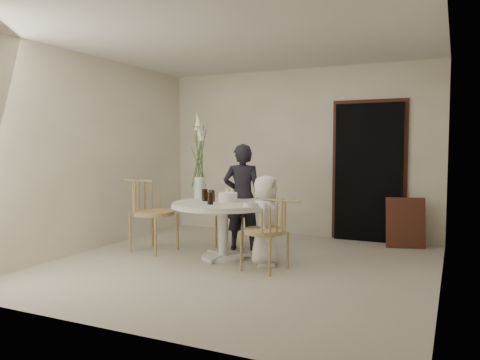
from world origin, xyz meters
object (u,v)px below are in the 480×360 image
at_px(chair_right, 274,224).
at_px(girl, 242,197).
at_px(chair_left, 146,205).
at_px(boy, 265,221).
at_px(birthday_cake, 228,197).
at_px(flower_vase, 200,163).
at_px(chair_far, 238,206).
at_px(table, 223,211).

distance_m(chair_right, girl, 1.25).
height_order(chair_left, boy, boy).
height_order(girl, birthday_cake, girl).
bearing_deg(flower_vase, birthday_cake, -18.19).
height_order(chair_right, flower_vase, flower_vase).
bearing_deg(birthday_cake, girl, 92.25).
relative_size(chair_far, chair_left, 0.88).
bearing_deg(boy, chair_far, 29.93).
bearing_deg(chair_far, chair_right, -52.98).
height_order(table, chair_right, chair_right).
height_order(table, chair_left, chair_left).
distance_m(chair_far, chair_right, 1.58).
bearing_deg(girl, chair_far, -70.62).
bearing_deg(table, chair_right, -22.76).
relative_size(chair_left, flower_vase, 0.84).
distance_m(table, chair_left, 1.19).
bearing_deg(chair_right, boy, -130.33).
xyz_separation_m(table, flower_vase, (-0.49, 0.26, 0.61)).
bearing_deg(chair_right, chair_far, -128.38).
bearing_deg(table, boy, -8.45).
xyz_separation_m(chair_far, chair_left, (-1.00, -0.87, 0.07)).
bearing_deg(birthday_cake, chair_far, 106.07).
xyz_separation_m(table, chair_right, (0.83, -0.35, -0.06)).
height_order(chair_right, girl, girl).
bearing_deg(chair_left, chair_far, -42.65).
height_order(chair_far, girl, girl).
bearing_deg(chair_right, flower_vase, -103.38).
height_order(table, flower_vase, flower_vase).
relative_size(girl, boy, 1.36).
bearing_deg(chair_far, flower_vase, -119.56).
relative_size(chair_far, chair_right, 1.03).
relative_size(girl, birthday_cake, 6.03).
relative_size(chair_left, birthday_cake, 4.02).
bearing_deg(boy, girl, 31.43).
height_order(chair_far, boy, boy).
bearing_deg(chair_far, boy, -52.47).
bearing_deg(table, birthday_cake, 71.91).
height_order(chair_right, boy, boy).
bearing_deg(girl, table, 71.75).
distance_m(table, boy, 0.64).
distance_m(girl, flower_vase, 0.76).
bearing_deg(girl, chair_left, 9.30).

